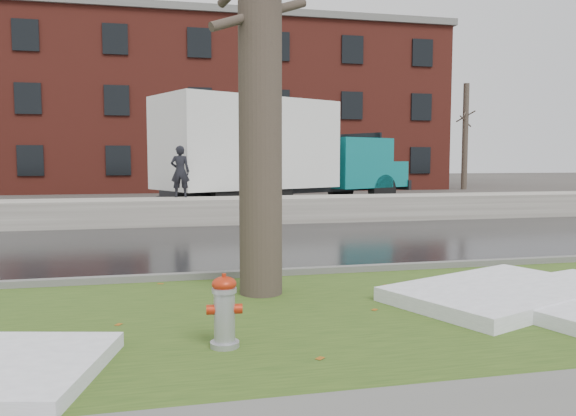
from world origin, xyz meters
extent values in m
plane|color=#47423D|center=(0.00, 0.00, 0.00)|extent=(120.00, 120.00, 0.00)
cube|color=#294617|center=(0.00, -1.25, 0.02)|extent=(60.00, 4.50, 0.04)
cube|color=black|center=(0.00, 4.50, 0.01)|extent=(60.00, 7.00, 0.03)
cube|color=slate|center=(0.00, 13.00, 0.01)|extent=(60.00, 9.00, 0.03)
cube|color=slate|center=(0.00, 1.00, 0.07)|extent=(60.00, 0.15, 0.14)
cube|color=#BBB7AB|center=(0.00, 8.70, 0.38)|extent=(60.00, 1.60, 0.75)
cube|color=maroon|center=(2.00, 30.00, 5.00)|extent=(26.00, 12.00, 10.00)
cylinder|color=brown|center=(-6.00, 26.00, 3.25)|extent=(0.36, 0.36, 6.50)
cylinder|color=brown|center=(-6.00, 26.00, 4.20)|extent=(0.84, 1.62, 0.73)
cylinder|color=brown|center=(-6.00, 26.00, 5.10)|extent=(1.08, 1.26, 0.66)
cylinder|color=brown|center=(-6.00, 26.00, 3.60)|extent=(1.40, 0.61, 0.63)
cylinder|color=brown|center=(16.00, 24.00, 3.25)|extent=(0.36, 0.36, 6.50)
cylinder|color=brown|center=(16.00, 24.00, 4.20)|extent=(0.84, 1.62, 0.73)
cylinder|color=brown|center=(16.00, 24.00, 5.10)|extent=(1.08, 1.26, 0.66)
cylinder|color=brown|center=(16.00, 24.00, 3.60)|extent=(1.40, 0.61, 0.63)
cylinder|color=#A1A2A8|center=(-1.78, -2.22, 0.35)|extent=(0.22, 0.22, 0.63)
ellipsoid|color=#AA250D|center=(-1.78, -2.22, 0.67)|extent=(0.26, 0.26, 0.15)
cylinder|color=#AA250D|center=(-1.78, -2.22, 0.75)|extent=(0.05, 0.05, 0.04)
cylinder|color=#AA250D|center=(-1.91, -2.21, 0.42)|extent=(0.10, 0.11, 0.10)
cylinder|color=#AA250D|center=(-1.65, -2.23, 0.42)|extent=(0.10, 0.11, 0.10)
cylinder|color=#A1A2A8|center=(-1.77, -2.09, 0.42)|extent=(0.13, 0.10, 0.13)
cylinder|color=brown|center=(-1.05, -0.12, 3.68)|extent=(0.62, 0.62, 7.28)
cylinder|color=brown|center=(-1.05, -0.12, 3.78)|extent=(1.43, 0.73, 0.65)
cube|color=black|center=(1.97, 12.70, 0.75)|extent=(8.81, 4.92, 0.25)
cube|color=silver|center=(0.62, 12.07, 2.41)|extent=(6.83, 5.22, 3.10)
cube|color=#0C7072|center=(4.94, 14.08, 1.72)|extent=(3.56, 3.61, 1.95)
cube|color=#0C7072|center=(6.45, 14.79, 1.26)|extent=(2.32, 2.87, 1.03)
cube|color=black|center=(5.67, 14.42, 2.41)|extent=(1.05, 2.12, 1.03)
cube|color=black|center=(-2.82, 10.47, 0.37)|extent=(2.36, 2.08, 0.77)
cylinder|color=black|center=(6.23, 13.35, 0.63)|extent=(1.29, 0.85, 1.26)
cylinder|color=black|center=(5.21, 15.54, 0.63)|extent=(1.29, 0.85, 1.26)
cylinder|color=black|center=(1.44, 11.12, 0.63)|extent=(1.29, 0.85, 1.26)
cylinder|color=black|center=(0.42, 13.31, 0.63)|extent=(1.29, 0.85, 1.26)
cylinder|color=black|center=(-0.23, 10.35, 0.63)|extent=(1.29, 0.85, 1.26)
cylinder|color=black|center=(-1.25, 12.54, 0.63)|extent=(1.29, 0.85, 1.26)
imported|color=black|center=(-1.81, 9.30, 1.51)|extent=(0.62, 0.47, 1.53)
cube|color=white|center=(1.95, -1.15, 0.13)|extent=(3.27, 2.71, 0.18)
camera|label=1|loc=(-2.35, -7.59, 1.88)|focal=35.00mm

